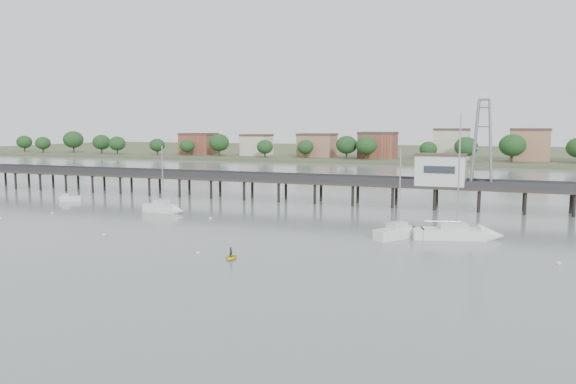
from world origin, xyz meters
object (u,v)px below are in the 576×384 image
(pier, at_px, (300,181))
(yellow_dinghy, at_px, (231,259))
(sailboat_b, at_px, (166,209))
(white_tender, at_px, (71,199))
(sailboat_d, at_px, (467,234))
(sailboat_c, at_px, (402,232))
(lattice_tower, at_px, (483,143))

(pier, xyz_separation_m, yellow_dinghy, (7.74, -44.75, -3.79))
(sailboat_b, bearing_deg, white_tender, 169.38)
(sailboat_d, distance_m, white_tender, 71.86)
(white_tender, height_order, yellow_dinghy, white_tender)
(white_tender, relative_size, yellow_dinghy, 1.83)
(sailboat_d, xyz_separation_m, sailboat_c, (-7.77, -1.66, 0.02))
(pier, bearing_deg, sailboat_b, -128.83)
(sailboat_b, relative_size, sailboat_c, 0.96)
(lattice_tower, height_order, sailboat_c, lattice_tower)
(pier, height_order, sailboat_c, sailboat_c)
(lattice_tower, distance_m, white_tender, 73.94)
(sailboat_c, bearing_deg, lattice_tower, 15.23)
(sailboat_d, distance_m, sailboat_b, 46.92)
(lattice_tower, height_order, sailboat_b, lattice_tower)
(pier, bearing_deg, lattice_tower, 0.00)
(sailboat_c, bearing_deg, white_tender, 111.58)
(sailboat_c, distance_m, yellow_dinghy, 23.51)
(sailboat_c, bearing_deg, sailboat_d, -44.88)
(lattice_tower, bearing_deg, pier, -180.00)
(sailboat_d, height_order, sailboat_b, sailboat_d)
(white_tender, xyz_separation_m, yellow_dinghy, (48.07, -30.79, -0.47))
(pier, relative_size, white_tender, 35.13)
(pier, distance_m, yellow_dinghy, 45.58)
(sailboat_b, height_order, sailboat_c, sailboat_c)
(lattice_tower, bearing_deg, sailboat_c, -107.81)
(pier, relative_size, sailboat_c, 12.81)
(sailboat_d, bearing_deg, sailboat_c, 175.68)
(pier, xyz_separation_m, sailboat_b, (-15.95, -19.82, -3.14))
(pier, bearing_deg, sailboat_c, -49.48)
(sailboat_d, bearing_deg, yellow_dinghy, -155.81)
(pier, relative_size, lattice_tower, 9.68)
(pier, bearing_deg, sailboat_d, -39.33)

